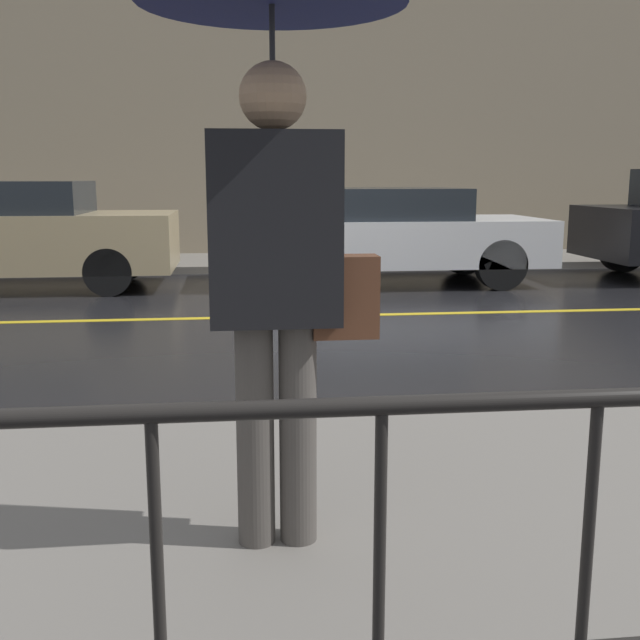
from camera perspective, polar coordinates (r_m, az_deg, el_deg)
The scene contains 8 objects.
ground_plane at distance 8.15m, azimuth 1.29°, elevation 0.33°, with size 80.00×80.00×0.00m, color black.
sidewalk_near at distance 3.16m, azimuth 15.00°, elevation -16.36°, with size 28.00×3.14×0.12m.
sidewalk_far at distance 12.91m, azimuth -1.61°, elevation 4.47°, with size 28.00×2.16×0.12m.
lane_marking at distance 8.15m, azimuth 1.29°, elevation 0.36°, with size 25.20×0.12×0.01m.
building_storefront at distance 14.13m, azimuth -2.12°, elevation 16.84°, with size 28.00×0.30×5.94m.
pedestrian at distance 2.68m, azimuth -3.45°, elevation 15.58°, with size 0.92×0.92×2.15m.
car_tan at distance 10.85m, azimuth -22.19°, elevation 6.09°, with size 4.13×1.74×1.44m.
car_white at distance 10.68m, azimuth 5.30°, elevation 6.60°, with size 4.22×1.90×1.34m.
Camera 1 is at (-1.09, -7.94, 1.48)m, focal length 42.00 mm.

